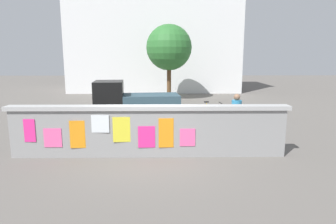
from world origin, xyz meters
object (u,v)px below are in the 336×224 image
(motorcycle, at_px, (103,130))
(person_walking, at_px, (236,112))
(tree_roadside, at_px, (169,48))
(bicycle_near, at_px, (210,115))
(auto_rickshaw_truck, at_px, (133,103))

(motorcycle, distance_m, person_walking, 4.57)
(motorcycle, xyz_separation_m, tree_roadside, (2.39, 10.37, 2.99))
(bicycle_near, height_order, person_walking, person_walking)
(auto_rickshaw_truck, bearing_deg, motorcycle, -102.09)
(motorcycle, height_order, bicycle_near, bicycle_near)
(bicycle_near, xyz_separation_m, tree_roadside, (-1.65, 7.18, 3.09))
(auto_rickshaw_truck, relative_size, motorcycle, 1.97)
(person_walking, height_order, tree_roadside, tree_roadside)
(bicycle_near, height_order, tree_roadside, tree_roadside)
(auto_rickshaw_truck, relative_size, tree_roadside, 0.75)
(motorcycle, bearing_deg, tree_roadside, 77.04)
(person_walking, distance_m, tree_roadside, 10.46)
(person_walking, bearing_deg, auto_rickshaw_truck, 144.89)
(bicycle_near, bearing_deg, person_walking, -80.03)
(motorcycle, distance_m, bicycle_near, 5.15)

